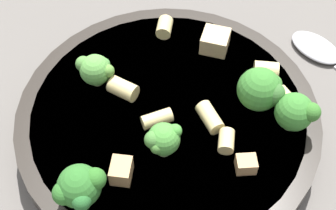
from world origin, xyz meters
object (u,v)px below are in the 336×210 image
object	(u,v)px
broccoli_floret_1	(95,69)
broccoli_floret_3	(79,187)
rigatoni_0	(123,89)
broccoli_floret_2	(163,140)
chicken_chunk_2	(246,164)
spoon	(334,60)
rigatoni_3	(210,117)
rigatoni_5	(265,70)
broccoli_floret_4	(262,90)
broccoli_floret_0	(296,112)
pasta_bowl	(168,121)
rigatoni_2	(157,119)
rigatoni_6	(289,102)
chicken_chunk_1	(215,41)
rigatoni_1	(164,27)
chicken_chunk_0	(121,171)
rigatoni_4	(226,141)

from	to	relation	value
broccoli_floret_1	broccoli_floret_3	xyz separation A→B (m)	(-0.11, 0.05, 0.00)
broccoli_floret_3	rigatoni_0	xyz separation A→B (m)	(0.09, -0.07, -0.01)
broccoli_floret_2	chicken_chunk_2	size ratio (longest dim) A/B	2.05
spoon	rigatoni_3	bearing A→B (deg)	102.01
rigatoni_5	spoon	xyz separation A→B (m)	(0.01, -0.10, -0.04)
broccoli_floret_3	broccoli_floret_2	bearing A→B (deg)	-79.50
broccoli_floret_4	spoon	bearing A→B (deg)	-72.26
broccoli_floret_0	broccoli_floret_3	world-z (taller)	broccoli_floret_0
broccoli_floret_3	chicken_chunk_2	size ratio (longest dim) A/B	2.59
pasta_bowl	rigatoni_2	bearing A→B (deg)	118.36
pasta_bowl	rigatoni_6	distance (m)	0.11
broccoli_floret_2	chicken_chunk_1	xyz separation A→B (m)	(0.09, -0.10, -0.01)
chicken_chunk_1	chicken_chunk_2	size ratio (longest dim) A/B	1.57
broccoli_floret_2	spoon	distance (m)	0.23
broccoli_floret_1	broccoli_floret_2	bearing A→B (deg)	-165.13
broccoli_floret_0	rigatoni_6	size ratio (longest dim) A/B	1.31
broccoli_floret_3	spoon	bearing A→B (deg)	-78.15
rigatoni_3	spoon	xyz separation A→B (m)	(0.04, -0.17, -0.04)
pasta_bowl	rigatoni_3	world-z (taller)	rigatoni_3
chicken_chunk_2	broccoli_floret_4	bearing A→B (deg)	-39.47
broccoli_floret_2	rigatoni_6	distance (m)	0.12
broccoli_floret_2	rigatoni_2	world-z (taller)	broccoli_floret_2
rigatoni_2	rigatoni_3	distance (m)	0.05
rigatoni_0	rigatoni_1	world-z (taller)	rigatoni_0
chicken_chunk_1	chicken_chunk_2	xyz separation A→B (m)	(-0.13, 0.04, -0.00)
rigatoni_1	chicken_chunk_2	distance (m)	0.17
chicken_chunk_0	rigatoni_3	bearing A→B (deg)	-78.34
rigatoni_1	rigatoni_6	world-z (taller)	rigatoni_1
broccoli_floret_2	chicken_chunk_0	xyz separation A→B (m)	(-0.01, 0.04, -0.01)
rigatoni_4	rigatoni_3	bearing A→B (deg)	3.67
broccoli_floret_0	broccoli_floret_4	xyz separation A→B (m)	(0.03, 0.02, 0.00)
rigatoni_2	chicken_chunk_0	xyz separation A→B (m)	(-0.04, 0.05, 0.00)
broccoli_floret_3	rigatoni_5	world-z (taller)	broccoli_floret_3
broccoli_floret_1	broccoli_floret_2	size ratio (longest dim) A/B	0.97
rigatoni_2	rigatoni_5	xyz separation A→B (m)	(0.01, -0.12, 0.00)
chicken_chunk_1	rigatoni_6	bearing A→B (deg)	-163.84
broccoli_floret_2	rigatoni_6	world-z (taller)	broccoli_floret_2
rigatoni_0	rigatoni_1	bearing A→B (deg)	-48.83
rigatoni_3	chicken_chunk_2	bearing A→B (deg)	-173.76
broccoli_floret_2	rigatoni_2	bearing A→B (deg)	-14.11
rigatoni_1	rigatoni_3	bearing A→B (deg)	175.78
rigatoni_4	rigatoni_6	distance (m)	0.07
spoon	rigatoni_4	bearing A→B (deg)	110.60
rigatoni_2	broccoli_floret_1	bearing A→B (deg)	26.53
broccoli_floret_3	rigatoni_0	world-z (taller)	broccoli_floret_3
rigatoni_3	rigatoni_5	distance (m)	0.08
rigatoni_4	chicken_chunk_0	distance (m)	0.09
rigatoni_5	spoon	world-z (taller)	rigatoni_5
broccoli_floret_4	rigatoni_2	xyz separation A→B (m)	(0.02, 0.09, -0.02)
broccoli_floret_3	chicken_chunk_2	xyz separation A→B (m)	(-0.03, -0.13, -0.01)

